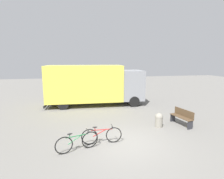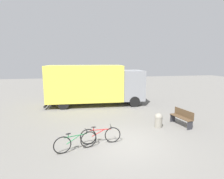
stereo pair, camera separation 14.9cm
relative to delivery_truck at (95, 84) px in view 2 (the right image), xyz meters
The scene contains 6 objects.
ground_plane 7.38m from the delivery_truck, 84.41° to the right, with size 60.00×60.00×0.00m, color slate.
delivery_truck is the anchor object (origin of this frame).
park_bench 7.27m from the delivery_truck, 51.57° to the right, with size 0.66×1.50×0.92m.
bicycle_near 7.61m from the delivery_truck, 101.53° to the right, with size 1.77×0.61×0.82m.
bicycle_middle 7.06m from the delivery_truck, 93.46° to the right, with size 1.82×0.44×0.82m.
bollard_near_bench 6.51m from the delivery_truck, 61.88° to the right, with size 0.43×0.43×0.80m.
Camera 2 is at (-2.02, -7.09, 3.72)m, focal length 28.00 mm.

